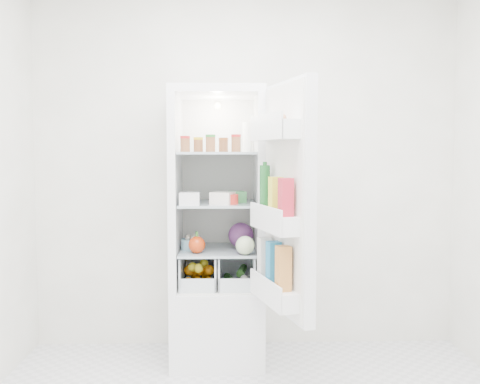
{
  "coord_description": "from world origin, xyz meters",
  "views": [
    {
      "loc": [
        -0.15,
        -2.32,
        1.37
      ],
      "look_at": [
        -0.06,
        0.95,
        1.14
      ],
      "focal_mm": 40.0,
      "sensor_mm": 36.0,
      "label": 1
    }
  ],
  "objects_px": {
    "fridge_door": "(284,205)",
    "red_cabbage": "(241,235)",
    "refrigerator": "(218,259)",
    "mushroom_bowl": "(192,244)"
  },
  "relations": [
    {
      "from": "red_cabbage",
      "to": "fridge_door",
      "type": "relative_size",
      "value": 0.13
    },
    {
      "from": "red_cabbage",
      "to": "fridge_door",
      "type": "bearing_deg",
      "value": -70.17
    },
    {
      "from": "fridge_door",
      "to": "red_cabbage",
      "type": "bearing_deg",
      "value": 4.81
    },
    {
      "from": "refrigerator",
      "to": "red_cabbage",
      "type": "height_order",
      "value": "refrigerator"
    },
    {
      "from": "mushroom_bowl",
      "to": "fridge_door",
      "type": "xyz_separation_m",
      "value": [
        0.54,
        -0.55,
        0.31
      ]
    },
    {
      "from": "mushroom_bowl",
      "to": "fridge_door",
      "type": "distance_m",
      "value": 0.83
    },
    {
      "from": "refrigerator",
      "to": "fridge_door",
      "type": "distance_m",
      "value": 0.85
    },
    {
      "from": "red_cabbage",
      "to": "refrigerator",
      "type": "bearing_deg",
      "value": 177.34
    },
    {
      "from": "red_cabbage",
      "to": "mushroom_bowl",
      "type": "relative_size",
      "value": 1.13
    },
    {
      "from": "red_cabbage",
      "to": "mushroom_bowl",
      "type": "distance_m",
      "value": 0.33
    }
  ]
}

